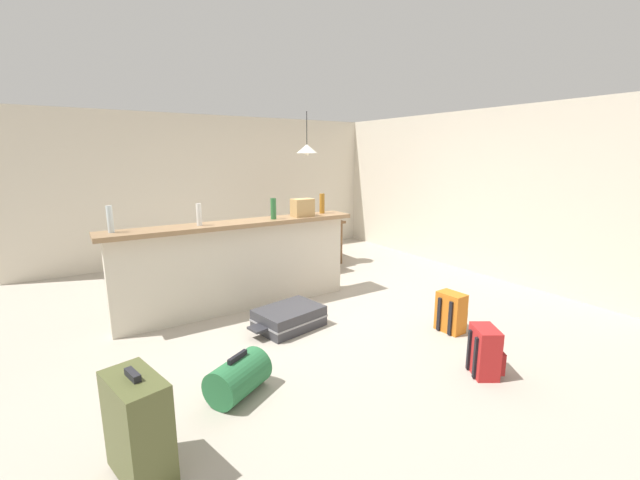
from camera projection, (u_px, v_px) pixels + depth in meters
name	position (u px, v px, depth m)	size (l,w,h in m)	color
ground_plane	(306.00, 307.00, 5.00)	(13.00, 13.00, 0.05)	#ADA393
wall_back	(219.00, 187.00, 7.25)	(6.60, 0.10, 2.50)	beige
wall_right	(456.00, 191.00, 6.58)	(0.10, 6.00, 2.50)	beige
partition_half_wall	(239.00, 268.00, 4.76)	(2.80, 0.20, 1.02)	beige
bar_countertop	(237.00, 224.00, 4.65)	(2.96, 0.40, 0.05)	#93704C
bottle_clear	(110.00, 219.00, 3.98)	(0.06, 0.06, 0.27)	silver
bottle_white	(199.00, 215.00, 4.37)	(0.06, 0.06, 0.24)	silver
bottle_green	(273.00, 209.00, 4.82)	(0.07, 0.07, 0.25)	#2D6B38
bottle_amber	(322.00, 203.00, 5.30)	(0.07, 0.07, 0.26)	#9E661E
grocery_bag	(302.00, 208.00, 5.04)	(0.26, 0.18, 0.22)	tan
dining_table	(306.00, 226.00, 6.80)	(1.10, 0.80, 0.74)	brown
dining_chair_near_partition	(321.00, 239.00, 6.40)	(0.42, 0.42, 0.93)	#4C331E
pendant_lamp	(307.00, 149.00, 6.47)	(0.34, 0.34, 0.69)	black
suitcase_flat_charcoal	(289.00, 318.00, 4.33)	(0.87, 0.62, 0.22)	#38383D
backpack_orange	(451.00, 313.00, 4.23)	(0.26, 0.29, 0.42)	orange
suitcase_upright_olive	(138.00, 426.00, 2.26)	(0.33, 0.48, 0.67)	#51562D
duffel_bag_green	(238.00, 377.00, 3.10)	(0.57, 0.50, 0.34)	#286B3D
backpack_red	(485.00, 352.00, 3.38)	(0.33, 0.33, 0.42)	red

